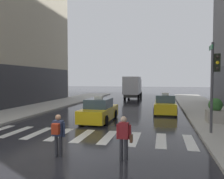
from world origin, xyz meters
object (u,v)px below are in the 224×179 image
object	(u,v)px
traffic_light_pole	(214,75)
taxi_lead	(99,111)
planter_near_corner	(215,111)
pedestrian_with_handbag	(124,136)
box_truck	(133,87)
pedestrian_with_backpack	(58,132)
taxi_second	(165,105)

from	to	relation	value
traffic_light_pole	taxi_lead	bearing A→B (deg)	159.72
taxi_lead	planter_near_corner	size ratio (longest dim) A/B	2.86
traffic_light_pole	pedestrian_with_handbag	distance (m)	6.56
box_truck	pedestrian_with_handbag	world-z (taller)	box_truck
traffic_light_pole	pedestrian_with_backpack	world-z (taller)	traffic_light_pole
traffic_light_pole	pedestrian_with_handbag	size ratio (longest dim) A/B	2.91
box_truck	pedestrian_with_backpack	xyz separation A→B (m)	(0.43, -25.65, -0.88)
taxi_lead	taxi_second	world-z (taller)	same
pedestrian_with_handbag	taxi_second	bearing A→B (deg)	82.45
taxi_lead	pedestrian_with_backpack	distance (m)	7.48
traffic_light_pole	box_truck	world-z (taller)	traffic_light_pole
planter_near_corner	traffic_light_pole	bearing A→B (deg)	-103.92
box_truck	planter_near_corner	distance (m)	19.28
planter_near_corner	taxi_lead	bearing A→B (deg)	-175.73
pedestrian_with_backpack	planter_near_corner	bearing A→B (deg)	47.51
taxi_second	pedestrian_with_backpack	xyz separation A→B (m)	(-4.17, -12.43, 0.25)
taxi_lead	pedestrian_with_handbag	world-z (taller)	taxi_lead
box_truck	pedestrian_with_backpack	world-z (taller)	box_truck
traffic_light_pole	planter_near_corner	world-z (taller)	traffic_light_pole
taxi_lead	traffic_light_pole	bearing A→B (deg)	-20.28
planter_near_corner	taxi_second	bearing A→B (deg)	126.05
taxi_second	planter_near_corner	size ratio (longest dim) A/B	2.84
planter_near_corner	pedestrian_with_backpack	bearing A→B (deg)	-132.49
taxi_second	box_truck	distance (m)	14.04
taxi_lead	taxi_second	distance (m)	6.82
box_truck	pedestrian_with_handbag	distance (m)	25.63
box_truck	planter_near_corner	xyz separation A→B (m)	(7.80, -17.61, -0.98)
traffic_light_pole	taxi_lead	size ratio (longest dim) A/B	1.05
traffic_light_pole	planter_near_corner	size ratio (longest dim) A/B	3.00
box_truck	taxi_second	bearing A→B (deg)	-70.79
pedestrian_with_handbag	taxi_lead	bearing A→B (deg)	112.81
taxi_second	pedestrian_with_handbag	bearing A→B (deg)	-97.55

